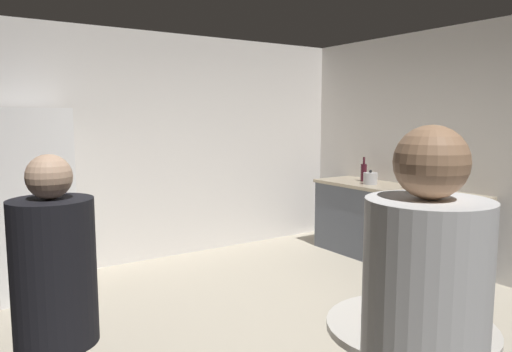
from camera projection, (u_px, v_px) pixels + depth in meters
name	position (u px, v px, depth m)	size (l,w,h in m)	color
ground_plane	(285.00, 346.00, 3.73)	(5.20, 5.20, 0.10)	#B2A893
wall_back	(153.00, 148.00, 5.74)	(5.32, 0.06, 2.70)	silver
wall_side_right	(489.00, 152.00, 5.00)	(0.06, 5.20, 2.70)	silver
refrigerator	(31.00, 202.00, 4.66)	(0.70, 0.68, 1.80)	white
kitchen_counter	(392.00, 224.00, 5.69)	(0.64, 2.14, 0.90)	#4C515B
kettle	(371.00, 178.00, 5.86)	(0.24, 0.17, 0.18)	#B2B2B7
wine_bottle_on_counter	(364.00, 172.00, 6.11)	(0.08, 0.08, 0.31)	#3F141E
beer_bottle_on_counter	(409.00, 181.00, 5.49)	(0.06, 0.06, 0.23)	#593314
foreground_table	(410.00, 345.00, 2.32)	(0.80, 0.80, 0.73)	beige
beer_bottle_amber	(379.00, 308.00, 2.28)	(0.06, 0.06, 0.23)	#8C5919
beer_bottle_brown	(463.00, 308.00, 2.29)	(0.06, 0.06, 0.23)	#593314
plastic_cup_red	(397.00, 308.00, 2.36)	(0.08, 0.08, 0.11)	red
person_in_black_shirt	(56.00, 310.00, 2.02)	(0.34, 0.34, 1.57)	#2D2D38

